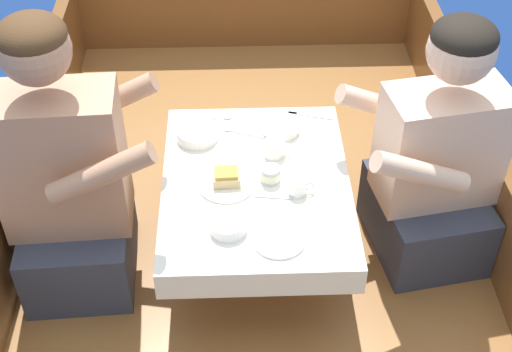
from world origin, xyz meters
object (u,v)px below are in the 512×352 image
Objects in this scene: sandwich at (226,177)px; tin_can at (270,174)px; person_starboard at (435,165)px; coffee_cup_starboard at (274,148)px; coffee_cup_port at (297,187)px; person_port at (67,183)px.

sandwich reaches higher than tin_can.
person_starboard reaches higher than sandwich.
sandwich is 1.41× the size of tin_can.
sandwich is at bearing -174.74° from tin_can.
coffee_cup_starboard is (-0.55, 0.09, 0.02)m from person_starboard.
sandwich is 0.15m from tin_can.
sandwich is 1.06× the size of coffee_cup_port.
coffee_cup_starboard is 0.14m from tin_can.
person_starboard is (1.23, 0.09, -0.03)m from person_port.
person_port is at bearing -165.32° from coffee_cup_starboard.
person_port is 1.09× the size of person_starboard.
person_starboard is at bearing -9.38° from coffee_cup_starboard.
sandwich is 0.22m from coffee_cup_starboard.
person_starboard is 9.50× the size of coffee_cup_starboard.
coffee_cup_starboard is at bearing 41.33° from sandwich.
person_starboard is 14.10× the size of tin_can.
person_starboard is 10.58× the size of coffee_cup_port.
coffee_cup_port is (0.23, -0.05, -0.01)m from sandwich.
person_port is 0.71m from coffee_cup_starboard.
person_port is 10.88× the size of sandwich.
person_starboard is 0.57m from tin_can.
tin_can is (0.66, 0.05, -0.02)m from person_port.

